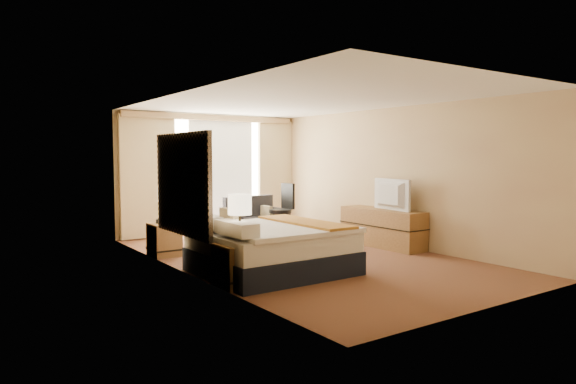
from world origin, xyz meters
TOP-DOWN VIEW (x-y plane):
  - floor at (0.00, 0.00)m, footprint 4.20×7.00m
  - ceiling at (0.00, 0.00)m, footprint 4.20×7.00m
  - wall_back at (0.00, 3.50)m, footprint 4.20×0.02m
  - wall_front at (0.00, -3.50)m, footprint 4.20×0.02m
  - wall_left at (-2.10, 0.00)m, footprint 0.02×7.00m
  - wall_right at (2.10, 0.00)m, footprint 0.02×7.00m
  - headboard at (-2.06, 0.20)m, footprint 0.06×1.85m
  - nightstand_left at (-1.87, -1.05)m, footprint 0.45×0.52m
  - nightstand_right at (-1.87, 1.45)m, footprint 0.45×0.52m
  - media_dresser at (1.83, 0.00)m, footprint 0.50×1.80m
  - window at (0.25, 3.47)m, footprint 2.30×0.02m
  - curtains at (-0.00, 3.39)m, footprint 4.12×0.19m
  - bed at (-1.06, -0.65)m, footprint 2.01×1.83m
  - loveseat at (0.56, 2.49)m, footprint 1.38×0.81m
  - floor_lamp at (-1.39, 2.30)m, footprint 0.20×0.20m
  - desk_chair at (1.00, 2.10)m, footprint 0.54×0.54m
  - lamp_left at (-1.81, -1.06)m, footprint 0.31×0.31m
  - lamp_right at (-1.84, 1.38)m, footprint 0.30×0.30m
  - tissue_box at (-1.77, -0.89)m, footprint 0.13×0.13m
  - telephone at (-1.89, 1.53)m, footprint 0.21×0.18m
  - television at (1.78, -0.18)m, footprint 0.27×1.00m

SIDE VIEW (x-z plane):
  - floor at x=0.00m, z-range -0.01..0.01m
  - loveseat at x=0.56m, z-range -0.14..0.69m
  - nightstand_left at x=-1.87m, z-range 0.00..0.55m
  - nightstand_right at x=-1.87m, z-range 0.00..0.55m
  - media_dresser at x=1.83m, z-range 0.00..0.70m
  - bed at x=-1.06m, z-range -0.13..0.84m
  - desk_chair at x=1.00m, z-range -0.06..1.05m
  - telephone at x=-1.89m, z-range 0.55..0.62m
  - tissue_box at x=-1.77m, z-range 0.55..0.66m
  - television at x=1.78m, z-range 0.70..1.27m
  - lamp_right at x=-1.84m, z-range 0.72..1.36m
  - lamp_left at x=-1.81m, z-range 0.73..1.38m
  - floor_lamp at x=-1.39m, z-range 0.32..1.87m
  - headboard at x=-2.06m, z-range 0.53..2.03m
  - wall_back at x=0.00m, z-range 0.00..2.60m
  - wall_front at x=0.00m, z-range 0.00..2.60m
  - wall_left at x=-2.10m, z-range 0.00..2.60m
  - wall_right at x=2.10m, z-range 0.00..2.60m
  - window at x=0.25m, z-range 0.17..2.47m
  - curtains at x=0.00m, z-range 0.13..2.69m
  - ceiling at x=0.00m, z-range 2.59..2.61m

